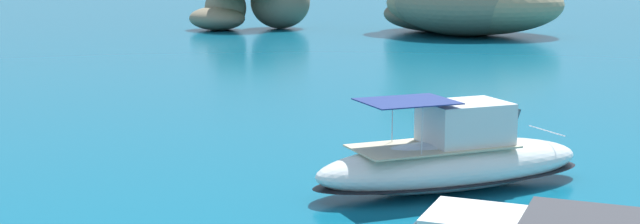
% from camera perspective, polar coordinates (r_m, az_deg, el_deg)
% --- Properties ---
extents(islet_large, '(24.52, 24.63, 8.98)m').
position_cam_1_polar(islet_large, '(92.91, 9.66, 7.40)').
color(islet_large, '#84755B').
rests_on(islet_large, ground).
extents(islet_small, '(15.39, 10.81, 6.05)m').
position_cam_1_polar(islet_small, '(98.45, -4.40, 7.12)').
color(islet_small, '#756651').
rests_on(islet_small, ground).
extents(motorboat_white, '(10.79, 6.46, 3.24)m').
position_cam_1_polar(motorboat_white, '(30.02, 8.84, -3.20)').
color(motorboat_white, white).
rests_on(motorboat_white, ground).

